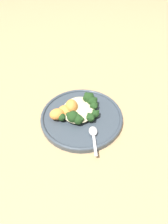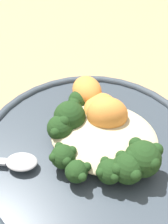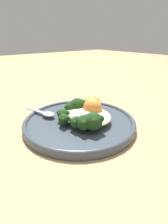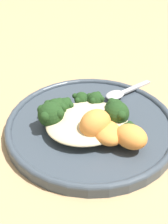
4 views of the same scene
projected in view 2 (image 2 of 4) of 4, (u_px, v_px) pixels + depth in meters
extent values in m
plane|color=tan|center=(85.00, 169.00, 0.40)|extent=(4.00, 4.00, 0.00)
cylinder|color=#38424C|center=(93.00, 154.00, 0.40)|extent=(0.29, 0.29, 0.02)
torus|color=#38424C|center=(93.00, 150.00, 0.40)|extent=(0.29, 0.29, 0.01)
ellipsoid|color=beige|center=(104.00, 136.00, 0.39)|extent=(0.14, 0.12, 0.02)
ellipsoid|color=#ADC675|center=(101.00, 120.00, 0.42)|extent=(0.09, 0.05, 0.02)
sphere|color=#1E3D19|center=(78.00, 100.00, 0.43)|extent=(0.03, 0.03, 0.03)
sphere|color=#1E3D19|center=(72.00, 101.00, 0.43)|extent=(0.01, 0.01, 0.01)
sphere|color=#1E3D19|center=(85.00, 100.00, 0.43)|extent=(0.01, 0.01, 0.01)
sphere|color=#1E3D19|center=(77.00, 93.00, 0.44)|extent=(0.01, 0.01, 0.01)
ellipsoid|color=#ADC675|center=(101.00, 131.00, 0.40)|extent=(0.09, 0.02, 0.01)
sphere|color=#1E3D19|center=(70.00, 117.00, 0.40)|extent=(0.04, 0.04, 0.04)
sphere|color=#1E3D19|center=(64.00, 122.00, 0.39)|extent=(0.02, 0.02, 0.02)
sphere|color=#1E3D19|center=(74.00, 104.00, 0.41)|extent=(0.02, 0.02, 0.02)
ellipsoid|color=#ADC675|center=(96.00, 134.00, 0.40)|extent=(0.09, 0.04, 0.02)
sphere|color=#1E3D19|center=(60.00, 128.00, 0.39)|extent=(0.03, 0.03, 0.03)
sphere|color=#1E3D19|center=(56.00, 132.00, 0.38)|extent=(0.01, 0.01, 0.01)
sphere|color=#1E3D19|center=(64.00, 118.00, 0.40)|extent=(0.01, 0.01, 0.01)
ellipsoid|color=#ADC675|center=(96.00, 146.00, 0.38)|extent=(0.07, 0.08, 0.02)
sphere|color=#1E3D19|center=(63.00, 157.00, 0.36)|extent=(0.03, 0.03, 0.03)
sphere|color=#1E3D19|center=(54.00, 157.00, 0.36)|extent=(0.01, 0.01, 0.01)
sphere|color=#1E3D19|center=(67.00, 161.00, 0.35)|extent=(0.01, 0.01, 0.01)
sphere|color=#1E3D19|center=(72.00, 151.00, 0.36)|extent=(0.01, 0.01, 0.01)
sphere|color=#1E3D19|center=(59.00, 147.00, 0.37)|extent=(0.01, 0.01, 0.01)
ellipsoid|color=#ADC675|center=(106.00, 149.00, 0.38)|extent=(0.05, 0.10, 0.02)
sphere|color=#1E3D19|center=(79.00, 172.00, 0.35)|extent=(0.03, 0.03, 0.03)
sphere|color=#1E3D19|center=(70.00, 173.00, 0.35)|extent=(0.01, 0.01, 0.01)
sphere|color=#1E3D19|center=(82.00, 177.00, 0.34)|extent=(0.01, 0.01, 0.01)
sphere|color=#1E3D19|center=(87.00, 167.00, 0.35)|extent=(0.01, 0.01, 0.01)
sphere|color=#1E3D19|center=(75.00, 163.00, 0.35)|extent=(0.01, 0.01, 0.01)
ellipsoid|color=#ADC675|center=(117.00, 149.00, 0.38)|extent=(0.02, 0.08, 0.02)
sphere|color=#1E3D19|center=(109.00, 171.00, 0.35)|extent=(0.03, 0.03, 0.03)
sphere|color=#1E3D19|center=(101.00, 172.00, 0.34)|extent=(0.01, 0.01, 0.01)
sphere|color=#1E3D19|center=(115.00, 177.00, 0.34)|extent=(0.01, 0.01, 0.01)
sphere|color=#1E3D19|center=(119.00, 165.00, 0.35)|extent=(0.01, 0.01, 0.01)
sphere|color=#1E3D19|center=(105.00, 161.00, 0.35)|extent=(0.01, 0.01, 0.01)
ellipsoid|color=#ADC675|center=(123.00, 149.00, 0.38)|extent=(0.04, 0.07, 0.01)
sphere|color=#1E3D19|center=(128.00, 168.00, 0.35)|extent=(0.04, 0.04, 0.04)
sphere|color=#1E3D19|center=(117.00, 169.00, 0.34)|extent=(0.01, 0.01, 0.01)
sphere|color=#1E3D19|center=(135.00, 175.00, 0.34)|extent=(0.01, 0.01, 0.01)
sphere|color=#1E3D19|center=(140.00, 160.00, 0.35)|extent=(0.01, 0.01, 0.01)
sphere|color=#1E3D19|center=(122.00, 155.00, 0.35)|extent=(0.01, 0.01, 0.01)
ellipsoid|color=#ADC675|center=(129.00, 147.00, 0.38)|extent=(0.05, 0.05, 0.01)
sphere|color=#1E3D19|center=(143.00, 159.00, 0.35)|extent=(0.04, 0.04, 0.04)
sphere|color=#1E3D19|center=(131.00, 160.00, 0.34)|extent=(0.02, 0.02, 0.02)
sphere|color=#1E3D19|center=(152.00, 166.00, 0.34)|extent=(0.02, 0.02, 0.02)
sphere|color=#1E3D19|center=(156.00, 150.00, 0.35)|extent=(0.02, 0.02, 0.02)
sphere|color=#1E3D19|center=(136.00, 144.00, 0.36)|extent=(0.02, 0.02, 0.02)
ellipsoid|color=orange|center=(87.00, 91.00, 0.44)|extent=(0.06, 0.07, 0.04)
ellipsoid|color=orange|center=(107.00, 115.00, 0.40)|extent=(0.06, 0.06, 0.05)
ellipsoid|color=orange|center=(100.00, 109.00, 0.42)|extent=(0.05, 0.06, 0.03)
ellipsoid|color=#B7B7BC|center=(22.00, 162.00, 0.37)|extent=(0.04, 0.04, 0.01)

